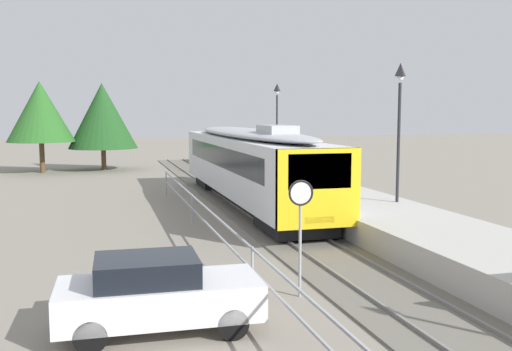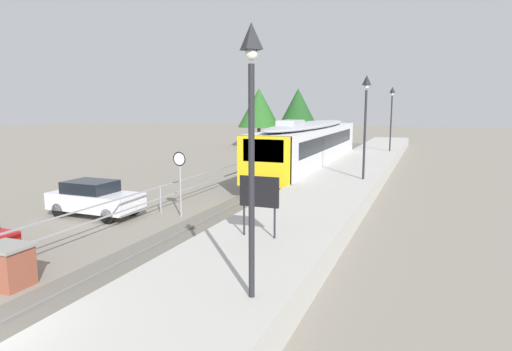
# 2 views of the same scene
# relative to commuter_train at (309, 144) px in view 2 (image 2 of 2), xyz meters

# --- Properties ---
(ground_plane) EXTENTS (160.00, 160.00, 0.00)m
(ground_plane) POSITION_rel_commuter_train_xyz_m (-3.00, -3.11, -2.14)
(ground_plane) COLOR gray
(track_rails) EXTENTS (3.20, 60.00, 0.14)m
(track_rails) POSITION_rel_commuter_train_xyz_m (0.00, -3.11, -2.11)
(track_rails) COLOR #6B665B
(track_rails) RESTS_ON ground
(commuter_train) EXTENTS (2.82, 18.24, 3.74)m
(commuter_train) POSITION_rel_commuter_train_xyz_m (0.00, 0.00, 0.00)
(commuter_train) COLOR silver
(commuter_train) RESTS_ON track_rails
(station_platform) EXTENTS (3.90, 60.00, 0.90)m
(station_platform) POSITION_rel_commuter_train_xyz_m (3.25, -3.11, -1.69)
(station_platform) COLOR #B7B5AD
(station_platform) RESTS_ON ground
(platform_lamp_near_end) EXTENTS (0.34, 0.34, 5.35)m
(platform_lamp_near_end) POSITION_rel_commuter_train_xyz_m (4.46, -21.65, 2.48)
(platform_lamp_near_end) COLOR #232328
(platform_lamp_near_end) RESTS_ON station_platform
(platform_lamp_mid_platform) EXTENTS (0.34, 0.34, 5.35)m
(platform_lamp_mid_platform) POSITION_rel_commuter_train_xyz_m (4.46, -5.90, 2.48)
(platform_lamp_mid_platform) COLOR #232328
(platform_lamp_mid_platform) RESTS_ON station_platform
(platform_lamp_far_end) EXTENTS (0.34, 0.34, 5.35)m
(platform_lamp_far_end) POSITION_rel_commuter_train_xyz_m (4.46, 9.85, 2.48)
(platform_lamp_far_end) COLOR #232328
(platform_lamp_far_end) RESTS_ON station_platform
(platform_notice_board) EXTENTS (1.20, 0.08, 1.80)m
(platform_notice_board) POSITION_rel_commuter_train_xyz_m (3.10, -17.67, 0.04)
(platform_notice_board) COLOR #232328
(platform_notice_board) RESTS_ON station_platform
(speed_limit_sign) EXTENTS (0.61, 0.10, 2.81)m
(speed_limit_sign) POSITION_rel_commuter_train_xyz_m (-2.18, -13.29, -0.02)
(speed_limit_sign) COLOR #9EA0A5
(speed_limit_sign) RESTS_ON ground
(brick_utility_cabinet) EXTENTS (1.21, 0.99, 1.13)m
(brick_utility_cabinet) POSITION_rel_commuter_train_xyz_m (-2.52, -21.51, -1.57)
(brick_utility_cabinet) COLOR brown
(brick_utility_cabinet) RESTS_ON ground
(carpark_fence) EXTENTS (0.06, 36.06, 1.25)m
(carpark_fence) POSITION_rel_commuter_train_xyz_m (-3.30, -13.11, -1.23)
(carpark_fence) COLOR #9EA0A5
(carpark_fence) RESTS_ON ground
(parked_hatchback_white) EXTENTS (4.04, 1.85, 1.53)m
(parked_hatchback_white) POSITION_rel_commuter_train_xyz_m (-5.66, -14.57, -1.35)
(parked_hatchback_white) COLOR white
(parked_hatchback_white) RESTS_ON ground
(tree_behind_carpark) EXTENTS (5.17, 5.17, 6.61)m
(tree_behind_carpark) POSITION_rel_commuter_train_xyz_m (-6.42, 19.41, 2.00)
(tree_behind_carpark) COLOR brown
(tree_behind_carpark) RESTS_ON ground
(tree_behind_station_far) EXTENTS (4.79, 4.79, 6.66)m
(tree_behind_station_far) POSITION_rel_commuter_train_xyz_m (-10.77, 18.54, 2.31)
(tree_behind_station_far) COLOR brown
(tree_behind_station_far) RESTS_ON ground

